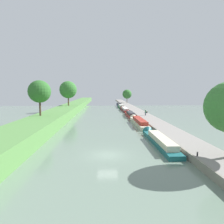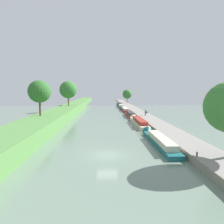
{
  "view_description": "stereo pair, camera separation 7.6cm",
  "coord_description": "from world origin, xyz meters",
  "px_view_note": "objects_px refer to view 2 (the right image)",
  "views": [
    {
      "loc": [
        -0.52,
        -24.05,
        7.97
      ],
      "look_at": [
        2.35,
        39.93,
        1.0
      ],
      "focal_mm": 32.04,
      "sensor_mm": 36.0,
      "label": 1
    },
    {
      "loc": [
        -0.44,
        -24.06,
        7.97
      ],
      "look_at": [
        2.35,
        39.93,
        1.0
      ],
      "focal_mm": 32.04,
      "sensor_mm": 36.0,
      "label": 2
    }
  ],
  "objects_px": {
    "narrowboat_red": "(130,114)",
    "park_bench": "(146,112)",
    "narrowboat_maroon": "(125,109)",
    "mooring_bollard_far": "(121,103)",
    "narrowboat_green": "(121,106)",
    "narrowboat_navy": "(119,104)",
    "narrowboat_teal": "(158,140)",
    "mooring_bollard_near": "(197,154)",
    "person_walking": "(145,112)",
    "narrowboat_cream": "(138,122)"
  },
  "relations": [
    {
      "from": "narrowboat_red",
      "to": "park_bench",
      "type": "relative_size",
      "value": 8.9
    },
    {
      "from": "narrowboat_maroon",
      "to": "mooring_bollard_far",
      "type": "bearing_deg",
      "value": 86.9
    },
    {
      "from": "narrowboat_red",
      "to": "narrowboat_green",
      "type": "bearing_deg",
      "value": 90.3
    },
    {
      "from": "narrowboat_navy",
      "to": "narrowboat_teal",
      "type": "bearing_deg",
      "value": -89.95
    },
    {
      "from": "narrowboat_teal",
      "to": "narrowboat_red",
      "type": "height_order",
      "value": "narrowboat_red"
    },
    {
      "from": "narrowboat_maroon",
      "to": "mooring_bollard_far",
      "type": "xyz_separation_m",
      "value": [
        1.78,
        32.89,
        0.54
      ]
    },
    {
      "from": "narrowboat_navy",
      "to": "mooring_bollard_near",
      "type": "distance_m",
      "value": 83.78
    },
    {
      "from": "person_walking",
      "to": "park_bench",
      "type": "distance_m",
      "value": 6.87
    },
    {
      "from": "park_bench",
      "to": "mooring_bollard_near",
      "type": "bearing_deg",
      "value": -94.88
    },
    {
      "from": "narrowboat_green",
      "to": "park_bench",
      "type": "distance_m",
      "value": 29.81
    },
    {
      "from": "person_walking",
      "to": "park_bench",
      "type": "relative_size",
      "value": 1.11
    },
    {
      "from": "person_walking",
      "to": "narrowboat_cream",
      "type": "bearing_deg",
      "value": -111.1
    },
    {
      "from": "narrowboat_teal",
      "to": "park_bench",
      "type": "xyz_separation_m",
      "value": [
        5.42,
        33.4,
        0.67
      ]
    },
    {
      "from": "narrowboat_green",
      "to": "narrowboat_cream",
      "type": "bearing_deg",
      "value": -89.82
    },
    {
      "from": "narrowboat_navy",
      "to": "park_bench",
      "type": "bearing_deg",
      "value": -82.54
    },
    {
      "from": "narrowboat_red",
      "to": "mooring_bollard_far",
      "type": "relative_size",
      "value": 29.68
    },
    {
      "from": "narrowboat_maroon",
      "to": "person_walking",
      "type": "bearing_deg",
      "value": -80.72
    },
    {
      "from": "narrowboat_red",
      "to": "narrowboat_navy",
      "type": "xyz_separation_m",
      "value": [
        -0.09,
        42.9,
        0.01
      ]
    },
    {
      "from": "narrowboat_navy",
      "to": "person_walking",
      "type": "height_order",
      "value": "person_walking"
    },
    {
      "from": "narrowboat_maroon",
      "to": "mooring_bollard_far",
      "type": "distance_m",
      "value": 32.94
    },
    {
      "from": "narrowboat_green",
      "to": "mooring_bollard_near",
      "type": "xyz_separation_m",
      "value": [
        1.99,
        -71.13,
        0.53
      ]
    },
    {
      "from": "narrowboat_teal",
      "to": "narrowboat_green",
      "type": "distance_m",
      "value": 62.67
    },
    {
      "from": "park_bench",
      "to": "person_walking",
      "type": "bearing_deg",
      "value": -104.71
    },
    {
      "from": "narrowboat_green",
      "to": "mooring_bollard_far",
      "type": "distance_m",
      "value": 19.22
    },
    {
      "from": "narrowboat_cream",
      "to": "park_bench",
      "type": "bearing_deg",
      "value": 71.47
    },
    {
      "from": "narrowboat_teal",
      "to": "person_walking",
      "type": "distance_m",
      "value": 27.05
    },
    {
      "from": "narrowboat_red",
      "to": "person_walking",
      "type": "distance_m",
      "value": 6.82
    },
    {
      "from": "narrowboat_green",
      "to": "mooring_bollard_far",
      "type": "xyz_separation_m",
      "value": [
        1.99,
        19.11,
        0.53
      ]
    },
    {
      "from": "narrowboat_navy",
      "to": "mooring_bollard_near",
      "type": "xyz_separation_m",
      "value": [
        1.92,
        -83.76,
        0.5
      ]
    },
    {
      "from": "mooring_bollard_far",
      "to": "person_walking",
      "type": "bearing_deg",
      "value": -88.09
    },
    {
      "from": "person_walking",
      "to": "narrowboat_teal",
      "type": "bearing_deg",
      "value": -97.83
    },
    {
      "from": "narrowboat_cream",
      "to": "narrowboat_maroon",
      "type": "relative_size",
      "value": 0.97
    },
    {
      "from": "narrowboat_red",
      "to": "mooring_bollard_far",
      "type": "xyz_separation_m",
      "value": [
        1.83,
        49.38,
        0.51
      ]
    },
    {
      "from": "narrowboat_green",
      "to": "person_walking",
      "type": "xyz_separation_m",
      "value": [
        3.82,
        -35.9,
        1.17
      ]
    },
    {
      "from": "park_bench",
      "to": "narrowboat_teal",
      "type": "bearing_deg",
      "value": -99.22
    },
    {
      "from": "narrowboat_red",
      "to": "person_walking",
      "type": "height_order",
      "value": "person_walking"
    },
    {
      "from": "narrowboat_red",
      "to": "mooring_bollard_far",
      "type": "bearing_deg",
      "value": 87.88
    },
    {
      "from": "narrowboat_cream",
      "to": "narrowboat_teal",
      "type": "bearing_deg",
      "value": -90.02
    },
    {
      "from": "narrowboat_maroon",
      "to": "mooring_bollard_near",
      "type": "xyz_separation_m",
      "value": [
        1.78,
        -57.35,
        0.54
      ]
    },
    {
      "from": "narrowboat_cream",
      "to": "narrowboat_red",
      "type": "bearing_deg",
      "value": 89.95
    },
    {
      "from": "narrowboat_maroon",
      "to": "narrowboat_red",
      "type": "bearing_deg",
      "value": -90.17
    },
    {
      "from": "narrowboat_red",
      "to": "narrowboat_maroon",
      "type": "distance_m",
      "value": 16.49
    },
    {
      "from": "narrowboat_green",
      "to": "person_walking",
      "type": "relative_size",
      "value": 6.19
    },
    {
      "from": "narrowboat_navy",
      "to": "mooring_bollard_near",
      "type": "height_order",
      "value": "narrowboat_navy"
    },
    {
      "from": "narrowboat_cream",
      "to": "mooring_bollard_far",
      "type": "relative_size",
      "value": 37.04
    },
    {
      "from": "narrowboat_teal",
      "to": "mooring_bollard_far",
      "type": "height_order",
      "value": "narrowboat_teal"
    },
    {
      "from": "narrowboat_red",
      "to": "narrowboat_maroon",
      "type": "xyz_separation_m",
      "value": [
        0.05,
        16.49,
        -0.04
      ]
    },
    {
      "from": "mooring_bollard_far",
      "to": "narrowboat_cream",
      "type": "bearing_deg",
      "value": -91.64
    },
    {
      "from": "person_walking",
      "to": "park_bench",
      "type": "height_order",
      "value": "person_walking"
    },
    {
      "from": "narrowboat_green",
      "to": "person_walking",
      "type": "bearing_deg",
      "value": -83.92
    }
  ]
}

